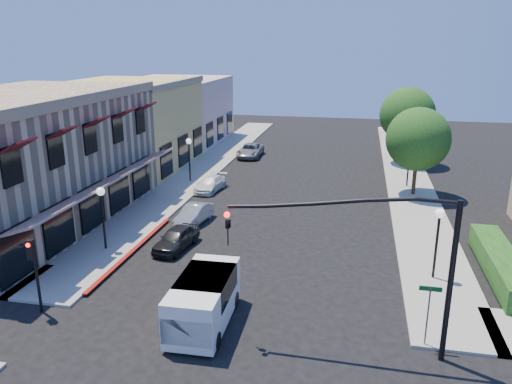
% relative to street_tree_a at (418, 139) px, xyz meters
% --- Properties ---
extents(ground, '(120.00, 120.00, 0.00)m').
position_rel_street_tree_a_xyz_m(ground, '(-8.80, -22.00, -4.19)').
color(ground, black).
rests_on(ground, ground).
extents(sidewalk_left, '(3.50, 50.00, 0.12)m').
position_rel_street_tree_a_xyz_m(sidewalk_left, '(-17.55, 5.00, -4.13)').
color(sidewalk_left, gray).
rests_on(sidewalk_left, ground).
extents(sidewalk_right, '(3.50, 50.00, 0.12)m').
position_rel_street_tree_a_xyz_m(sidewalk_right, '(-0.05, 5.00, -4.13)').
color(sidewalk_right, gray).
rests_on(sidewalk_right, ground).
extents(curb_red_strip, '(0.25, 10.00, 0.06)m').
position_rel_street_tree_a_xyz_m(curb_red_strip, '(-15.70, -14.00, -4.19)').
color(curb_red_strip, maroon).
rests_on(curb_red_strip, ground).
extents(corner_brick_building, '(11.77, 18.20, 8.10)m').
position_rel_street_tree_a_xyz_m(corner_brick_building, '(-24.25, -11.00, -0.19)').
color(corner_brick_building, '#CEB38B').
rests_on(corner_brick_building, ground).
extents(yellow_stucco_building, '(10.00, 12.00, 7.60)m').
position_rel_street_tree_a_xyz_m(yellow_stucco_building, '(-24.30, 4.00, -0.39)').
color(yellow_stucco_building, tan).
rests_on(yellow_stucco_building, ground).
extents(pink_stucco_building, '(10.00, 12.00, 7.00)m').
position_rel_street_tree_a_xyz_m(pink_stucco_building, '(-24.30, 16.00, -0.69)').
color(pink_stucco_building, '#C09791').
rests_on(pink_stucco_building, ground).
extents(hedge, '(1.40, 8.00, 1.10)m').
position_rel_street_tree_a_xyz_m(hedge, '(2.90, -13.00, -4.19)').
color(hedge, '#1D4614').
rests_on(hedge, ground).
extents(street_tree_a, '(4.56, 4.56, 6.48)m').
position_rel_street_tree_a_xyz_m(street_tree_a, '(0.00, 0.00, 0.00)').
color(street_tree_a, '#382716').
rests_on(street_tree_a, ground).
extents(street_tree_b, '(4.94, 4.94, 7.02)m').
position_rel_street_tree_a_xyz_m(street_tree_b, '(0.00, 10.00, 0.35)').
color(street_tree_b, '#382716').
rests_on(street_tree_b, ground).
extents(signal_mast_arm, '(8.01, 0.39, 6.00)m').
position_rel_street_tree_a_xyz_m(signal_mast_arm, '(-2.94, -20.50, -0.11)').
color(signal_mast_arm, black).
rests_on(signal_mast_arm, ground).
extents(secondary_signal, '(0.28, 0.42, 3.32)m').
position_rel_street_tree_a_xyz_m(secondary_signal, '(-16.80, -20.59, -1.88)').
color(secondary_signal, black).
rests_on(secondary_signal, ground).
extents(street_name_sign, '(0.80, 0.06, 2.50)m').
position_rel_street_tree_a_xyz_m(street_name_sign, '(-1.30, -19.80, -2.50)').
color(street_name_sign, '#595B5E').
rests_on(street_name_sign, ground).
extents(lamppost_left_near, '(0.44, 0.44, 3.57)m').
position_rel_street_tree_a_xyz_m(lamppost_left_near, '(-17.30, -14.00, -1.46)').
color(lamppost_left_near, black).
rests_on(lamppost_left_near, ground).
extents(lamppost_left_far, '(0.44, 0.44, 3.57)m').
position_rel_street_tree_a_xyz_m(lamppost_left_far, '(-17.30, 0.00, -1.46)').
color(lamppost_left_far, black).
rests_on(lamppost_left_far, ground).
extents(lamppost_right_near, '(0.44, 0.44, 3.57)m').
position_rel_street_tree_a_xyz_m(lamppost_right_near, '(-0.30, -14.00, -1.46)').
color(lamppost_right_near, black).
rests_on(lamppost_right_near, ground).
extents(lamppost_right_far, '(0.44, 0.44, 3.57)m').
position_rel_street_tree_a_xyz_m(lamppost_right_far, '(-0.30, 2.00, -1.46)').
color(lamppost_right_far, black).
rests_on(lamppost_right_far, ground).
extents(white_van, '(2.11, 4.60, 2.02)m').
position_rel_street_tree_a_xyz_m(white_van, '(-9.80, -20.05, -3.03)').
color(white_van, white).
rests_on(white_van, ground).
extents(parked_car_a, '(1.89, 3.72, 1.21)m').
position_rel_street_tree_a_xyz_m(parked_car_a, '(-13.60, -13.00, -3.59)').
color(parked_car_a, black).
rests_on(parked_car_a, ground).
extents(parked_car_b, '(1.71, 3.66, 1.16)m').
position_rel_street_tree_a_xyz_m(parked_car_b, '(-13.94, -9.00, -3.61)').
color(parked_car_b, '#B4B6BA').
rests_on(parked_car_b, ground).
extents(parked_car_c, '(1.98, 3.87, 1.08)m').
position_rel_street_tree_a_xyz_m(parked_car_c, '(-15.00, -2.00, -3.66)').
color(parked_car_c, white).
rests_on(parked_car_c, ground).
extents(parked_car_d, '(2.11, 4.55, 1.26)m').
position_rel_street_tree_a_xyz_m(parked_car_d, '(-14.54, 10.00, -3.56)').
color(parked_car_d, gray).
rests_on(parked_car_d, ground).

